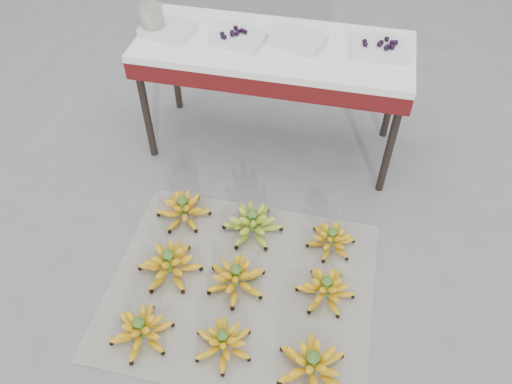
% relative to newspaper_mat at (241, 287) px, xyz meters
% --- Properties ---
extents(ground, '(60.00, 60.00, 0.00)m').
position_rel_newspaper_mat_xyz_m(ground, '(0.09, 0.01, -0.00)').
color(ground, slate).
rests_on(ground, ground).
extents(newspaper_mat, '(1.25, 1.05, 0.01)m').
position_rel_newspaper_mat_xyz_m(newspaper_mat, '(0.00, 0.00, 0.00)').
color(newspaper_mat, silver).
rests_on(newspaper_mat, ground).
extents(bunch_front_left, '(0.33, 0.33, 0.17)m').
position_rel_newspaper_mat_xyz_m(bunch_front_left, '(-0.36, -0.34, 0.06)').
color(bunch_front_left, gold).
rests_on(bunch_front_left, newspaper_mat).
extents(bunch_front_center, '(0.33, 0.33, 0.16)m').
position_rel_newspaper_mat_xyz_m(bunch_front_center, '(0.00, -0.32, 0.06)').
color(bunch_front_center, gold).
rests_on(bunch_front_center, newspaper_mat).
extents(bunch_front_right, '(0.36, 0.36, 0.18)m').
position_rel_newspaper_mat_xyz_m(bunch_front_right, '(0.39, -0.34, 0.07)').
color(bunch_front_right, gold).
rests_on(bunch_front_right, newspaper_mat).
extents(bunch_mid_left, '(0.34, 0.34, 0.19)m').
position_rel_newspaper_mat_xyz_m(bunch_mid_left, '(-0.36, 0.01, 0.07)').
color(bunch_mid_left, gold).
rests_on(bunch_mid_left, newspaper_mat).
extents(bunch_mid_center, '(0.37, 0.37, 0.18)m').
position_rel_newspaper_mat_xyz_m(bunch_mid_center, '(-0.02, 0.01, 0.06)').
color(bunch_mid_center, gold).
rests_on(bunch_mid_center, newspaper_mat).
extents(bunch_mid_right, '(0.28, 0.28, 0.16)m').
position_rel_newspaper_mat_xyz_m(bunch_mid_right, '(0.40, 0.04, 0.06)').
color(bunch_mid_right, gold).
rests_on(bunch_mid_right, newspaper_mat).
extents(bunch_back_left, '(0.33, 0.33, 0.17)m').
position_rel_newspaper_mat_xyz_m(bunch_back_left, '(-0.40, 0.36, 0.06)').
color(bunch_back_left, gold).
rests_on(bunch_back_left, newspaper_mat).
extents(bunch_back_center, '(0.36, 0.36, 0.19)m').
position_rel_newspaper_mat_xyz_m(bunch_back_center, '(-0.02, 0.35, 0.07)').
color(bunch_back_center, olive).
rests_on(bunch_back_center, newspaper_mat).
extents(bunch_back_right, '(0.30, 0.30, 0.15)m').
position_rel_newspaper_mat_xyz_m(bunch_back_right, '(0.39, 0.34, 0.05)').
color(bunch_back_right, gold).
rests_on(bunch_back_right, newspaper_mat).
extents(vendor_table, '(1.45, 0.58, 0.70)m').
position_rel_newspaper_mat_xyz_m(vendor_table, '(-0.06, 1.05, 0.61)').
color(vendor_table, black).
rests_on(vendor_table, ground).
extents(tray_far_left, '(0.30, 0.25, 0.04)m').
position_rel_newspaper_mat_xyz_m(tray_far_left, '(-0.63, 1.02, 0.71)').
color(tray_far_left, silver).
rests_on(tray_far_left, vendor_table).
extents(tray_left, '(0.29, 0.23, 0.07)m').
position_rel_newspaper_mat_xyz_m(tray_left, '(-0.25, 1.02, 0.72)').
color(tray_left, silver).
rests_on(tray_left, vendor_table).
extents(tray_right, '(0.30, 0.25, 0.04)m').
position_rel_newspaper_mat_xyz_m(tray_right, '(0.06, 1.07, 0.71)').
color(tray_right, silver).
rests_on(tray_right, vendor_table).
extents(tray_far_right, '(0.29, 0.22, 0.07)m').
position_rel_newspaper_mat_xyz_m(tray_far_right, '(0.47, 1.07, 0.72)').
color(tray_far_right, silver).
rests_on(tray_far_right, vendor_table).
extents(glass_jar, '(0.15, 0.15, 0.15)m').
position_rel_newspaper_mat_xyz_m(glass_jar, '(-0.71, 1.01, 0.77)').
color(glass_jar, beige).
rests_on(glass_jar, vendor_table).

